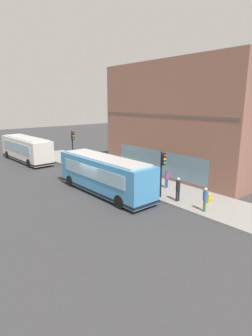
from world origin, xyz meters
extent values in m
plane|color=#38383A|center=(0.00, 0.00, 0.00)|extent=(120.00, 120.00, 0.00)
cube|color=gray|center=(4.91, 0.00, 0.07)|extent=(4.62, 40.00, 0.15)
cube|color=#8C5B4C|center=(12.00, 0.00, 5.59)|extent=(9.56, 16.42, 11.18)
cube|color=brown|center=(7.37, 0.00, 6.15)|extent=(0.36, 16.10, 0.24)
cube|color=slate|center=(7.27, 0.00, 1.60)|extent=(0.12, 11.50, 2.40)
cube|color=#3F8CC6|center=(0.55, -0.34, 1.60)|extent=(2.63, 10.03, 2.70)
cube|color=silver|center=(0.55, -0.34, 3.01)|extent=(2.24, 9.03, 0.12)
cube|color=#8CB2C6|center=(0.49, 4.64, 2.05)|extent=(2.20, 0.11, 1.20)
cube|color=#8CB2C6|center=(1.82, -0.32, 2.00)|extent=(0.17, 8.20, 1.00)
cube|color=#8CB2C6|center=(-0.72, -0.35, 2.00)|extent=(0.17, 8.20, 1.00)
cube|color=black|center=(0.55, -0.34, 0.43)|extent=(2.67, 10.07, 0.20)
cylinder|color=black|center=(1.66, 3.28, 0.50)|extent=(0.31, 1.00, 1.00)
cylinder|color=black|center=(-0.64, 3.25, 0.50)|extent=(0.31, 1.00, 1.00)
cylinder|color=black|center=(1.75, -3.72, 0.50)|extent=(0.31, 1.00, 1.00)
cylinder|color=black|center=(-0.55, -3.75, 0.50)|extent=(0.31, 1.00, 1.00)
cube|color=silver|center=(0.20, 16.06, 1.60)|extent=(2.86, 10.08, 2.70)
cube|color=silver|center=(0.20, 16.06, 3.01)|extent=(2.45, 9.07, 0.12)
cube|color=#8CB2C6|center=(0.01, 21.04, 2.05)|extent=(2.20, 0.16, 1.20)
cube|color=#8CB2C6|center=(1.47, 16.11, 2.00)|extent=(0.36, 8.20, 1.00)
cube|color=#8CB2C6|center=(-1.07, 16.01, 2.00)|extent=(0.36, 8.20, 1.00)
cube|color=black|center=(0.20, 16.06, 0.43)|extent=(2.91, 10.13, 0.20)
cylinder|color=black|center=(1.21, 19.70, 0.50)|extent=(0.34, 1.01, 1.00)
cylinder|color=black|center=(-1.08, 19.62, 0.50)|extent=(0.34, 1.01, 1.00)
cylinder|color=black|center=(1.47, 12.70, 0.50)|extent=(0.34, 1.01, 1.00)
cylinder|color=black|center=(-0.83, 12.62, 0.50)|extent=(0.34, 1.01, 1.00)
cylinder|color=black|center=(3.12, -4.24, 1.96)|extent=(0.14, 0.14, 3.61)
cube|color=black|center=(3.12, -4.43, 3.21)|extent=(0.32, 0.24, 0.90)
sphere|color=red|center=(3.12, -4.56, 3.49)|extent=(0.20, 0.20, 0.20)
sphere|color=yellow|center=(3.12, -4.56, 3.21)|extent=(0.20, 0.20, 0.20)
sphere|color=green|center=(3.12, -4.56, 2.93)|extent=(0.20, 0.20, 0.20)
cylinder|color=black|center=(3.19, 9.57, 2.17)|extent=(0.14, 0.14, 4.04)
cube|color=black|center=(3.19, 9.38, 3.64)|extent=(0.32, 0.24, 0.90)
sphere|color=red|center=(3.19, 9.25, 3.92)|extent=(0.20, 0.20, 0.20)
sphere|color=yellow|center=(3.19, 9.25, 3.64)|extent=(0.20, 0.20, 0.20)
sphere|color=green|center=(3.19, 9.25, 3.36)|extent=(0.20, 0.20, 0.20)
cylinder|color=yellow|center=(4.90, -7.45, 0.43)|extent=(0.24, 0.24, 0.55)
sphere|color=yellow|center=(4.90, -7.45, 0.78)|extent=(0.22, 0.22, 0.22)
cylinder|color=yellow|center=(4.90, -7.62, 0.48)|extent=(0.10, 0.12, 0.10)
cylinder|color=yellow|center=(5.07, -7.45, 0.48)|extent=(0.12, 0.10, 0.10)
cylinder|color=#3359A5|center=(5.17, -2.94, 0.53)|extent=(0.14, 0.14, 0.77)
cylinder|color=#3359A5|center=(5.35, -2.96, 0.53)|extent=(0.14, 0.14, 0.77)
cylinder|color=#8C3F8C|center=(5.26, -2.95, 1.22)|extent=(0.32, 0.32, 0.61)
sphere|color=brown|center=(5.26, -2.95, 1.63)|extent=(0.21, 0.21, 0.21)
cylinder|color=#3F8C4C|center=(3.37, -8.07, 0.56)|extent=(0.14, 0.14, 0.82)
cylinder|color=#3F8C4C|center=(3.27, -8.22, 0.56)|extent=(0.14, 0.14, 0.82)
cylinder|color=#3359A5|center=(3.32, -8.14, 1.29)|extent=(0.32, 0.32, 0.65)
sphere|color=beige|center=(3.32, -8.14, 1.72)|extent=(0.22, 0.22, 0.22)
cylinder|color=gold|center=(4.85, -0.05, 0.55)|extent=(0.14, 0.14, 0.79)
cylinder|color=gold|center=(4.90, -0.22, 0.55)|extent=(0.14, 0.14, 0.79)
cylinder|color=#3F8C4C|center=(4.87, -0.14, 1.26)|extent=(0.32, 0.32, 0.63)
sphere|color=beige|center=(4.87, -0.14, 1.68)|extent=(0.21, 0.21, 0.21)
cylinder|color=black|center=(3.35, -5.67, 0.59)|extent=(0.14, 0.14, 0.89)
cylinder|color=black|center=(3.52, -5.73, 0.59)|extent=(0.14, 0.14, 0.89)
cylinder|color=black|center=(3.43, -5.70, 1.39)|extent=(0.32, 0.32, 0.70)
sphere|color=beige|center=(3.43, -5.70, 1.86)|extent=(0.24, 0.24, 0.24)
cube|color=#BF3F19|center=(4.05, 3.45, 0.60)|extent=(0.44, 0.40, 0.90)
cube|color=#8CB2C6|center=(4.05, 3.24, 0.78)|extent=(0.35, 0.03, 0.30)
camera|label=1|loc=(-11.90, -18.01, 7.45)|focal=29.13mm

